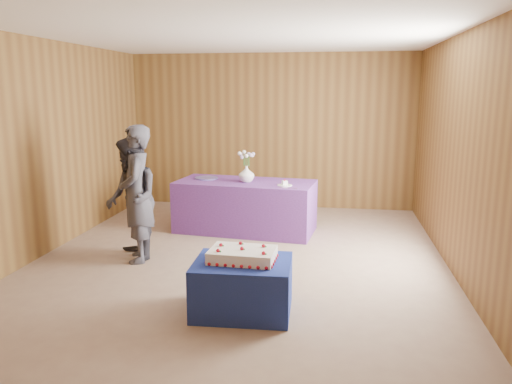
% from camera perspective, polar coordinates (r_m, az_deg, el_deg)
% --- Properties ---
extents(ground, '(6.00, 6.00, 0.00)m').
position_cam_1_polar(ground, '(6.24, -1.89, -7.75)').
color(ground, gray).
rests_on(ground, ground).
extents(room_shell, '(5.04, 6.04, 2.72)m').
position_cam_1_polar(room_shell, '(5.90, -2.01, 9.03)').
color(room_shell, brown).
rests_on(room_shell, ground).
extents(cake_table, '(0.93, 0.73, 0.50)m').
position_cam_1_polar(cake_table, '(4.77, -1.55, -10.76)').
color(cake_table, navy).
rests_on(cake_table, ground).
extents(serving_table, '(2.09, 1.12, 0.75)m').
position_cam_1_polar(serving_table, '(7.39, -1.22, -1.64)').
color(serving_table, '#6F3593').
rests_on(serving_table, ground).
extents(sheet_cake, '(0.65, 0.46, 0.15)m').
position_cam_1_polar(sheet_cake, '(4.69, -1.56, -7.19)').
color(sheet_cake, silver).
rests_on(sheet_cake, cake_table).
extents(vase, '(0.28, 0.28, 0.24)m').
position_cam_1_polar(vase, '(7.25, -1.10, 2.08)').
color(vase, white).
rests_on(vase, serving_table).
extents(flower_spray, '(0.25, 0.25, 0.19)m').
position_cam_1_polar(flower_spray, '(7.21, -1.11, 4.27)').
color(flower_spray, '#2F5D25').
rests_on(flower_spray, vase).
extents(platter, '(0.44, 0.44, 0.02)m').
position_cam_1_polar(platter, '(7.57, -5.69, 1.60)').
color(platter, '#544992').
rests_on(platter, serving_table).
extents(plate, '(0.22, 0.22, 0.01)m').
position_cam_1_polar(plate, '(7.00, 3.30, 0.77)').
color(plate, white).
rests_on(plate, serving_table).
extents(cake_slice, '(0.09, 0.08, 0.08)m').
position_cam_1_polar(cake_slice, '(6.99, 3.31, 1.08)').
color(cake_slice, silver).
rests_on(cake_slice, plate).
extents(knife, '(0.26, 0.05, 0.00)m').
position_cam_1_polar(knife, '(6.82, 3.67, 0.45)').
color(knife, '#BDBDC2').
rests_on(knife, serving_table).
extents(guest_left, '(0.57, 0.70, 1.66)m').
position_cam_1_polar(guest_left, '(6.19, -13.50, -0.23)').
color(guest_left, '#3C3C47').
rests_on(guest_left, ground).
extents(guest_right, '(0.89, 0.94, 1.52)m').
position_cam_1_polar(guest_right, '(6.24, -14.02, -0.82)').
color(guest_right, '#2F2E37').
rests_on(guest_right, ground).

